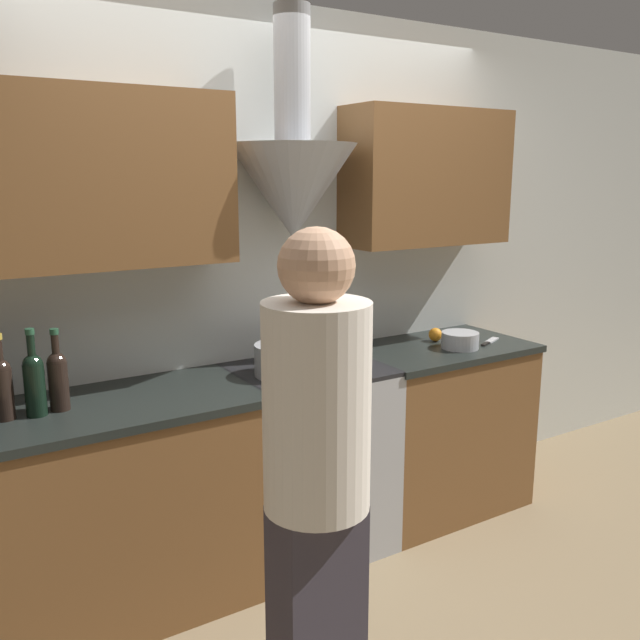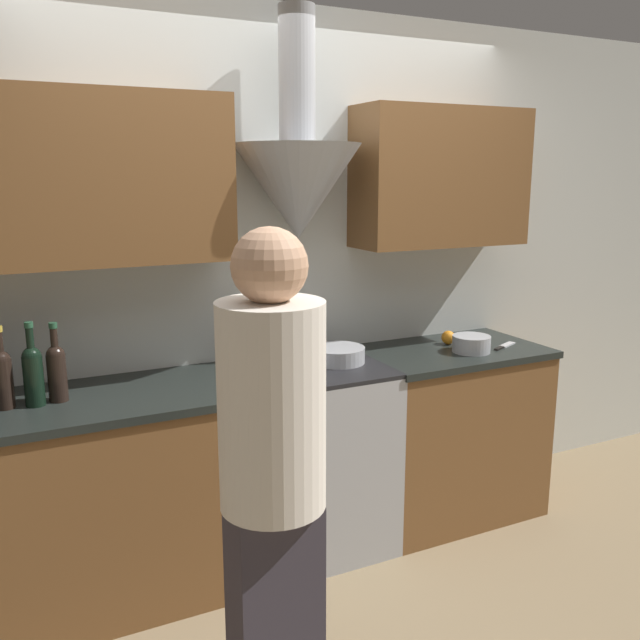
% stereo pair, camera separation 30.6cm
% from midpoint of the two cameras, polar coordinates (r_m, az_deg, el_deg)
% --- Properties ---
extents(ground_plane, '(12.00, 12.00, 0.00)m').
position_cam_midpoint_polar(ground_plane, '(3.33, 4.80, -21.02)').
color(ground_plane, '#847051').
extents(wall_back, '(8.40, 0.60, 2.60)m').
position_cam_midpoint_polar(wall_back, '(3.30, -1.47, 6.19)').
color(wall_back, silver).
rests_on(wall_back, ground_plane).
extents(counter_left, '(1.46, 0.62, 0.92)m').
position_cam_midpoint_polar(counter_left, '(3.06, -16.65, -14.68)').
color(counter_left, brown).
rests_on(counter_left, ground_plane).
extents(counter_right, '(0.96, 0.62, 0.92)m').
position_cam_midpoint_polar(counter_right, '(3.79, 13.02, -9.10)').
color(counter_right, brown).
rests_on(counter_right, ground_plane).
extents(stove_range, '(0.70, 0.60, 0.92)m').
position_cam_midpoint_polar(stove_range, '(3.37, 1.88, -11.53)').
color(stove_range, '#A8AAAF').
rests_on(stove_range, ground_plane).
extents(wine_bottle_4, '(0.08, 0.08, 0.33)m').
position_cam_midpoint_polar(wine_bottle_4, '(2.84, -22.43, -4.40)').
color(wine_bottle_4, black).
rests_on(wine_bottle_4, counter_left).
extents(wine_bottle_5, '(0.08, 0.08, 0.34)m').
position_cam_midpoint_polar(wine_bottle_5, '(2.83, -20.22, -4.20)').
color(wine_bottle_5, black).
rests_on(wine_bottle_5, counter_left).
extents(wine_bottle_6, '(0.08, 0.08, 0.32)m').
position_cam_midpoint_polar(wine_bottle_6, '(2.86, -18.49, -4.03)').
color(wine_bottle_6, black).
rests_on(wine_bottle_6, counter_left).
extents(stock_pot, '(0.26, 0.26, 0.14)m').
position_cam_midpoint_polar(stock_pot, '(3.09, -0.33, -3.30)').
color(stock_pot, '#A8AAAF').
rests_on(stock_pot, stove_range).
extents(mixing_bowl, '(0.26, 0.26, 0.08)m').
position_cam_midpoint_polar(mixing_bowl, '(3.29, 4.18, -2.97)').
color(mixing_bowl, '#A8AAAF').
rests_on(mixing_bowl, stove_range).
extents(orange_fruit, '(0.07, 0.07, 0.07)m').
position_cam_midpoint_polar(orange_fruit, '(3.73, 13.09, -1.47)').
color(orange_fruit, orange).
rests_on(orange_fruit, counter_right).
extents(saucepan, '(0.20, 0.20, 0.09)m').
position_cam_midpoint_polar(saucepan, '(3.60, 15.03, -1.98)').
color(saucepan, '#A8AAAF').
rests_on(saucepan, counter_right).
extents(chefs_knife, '(0.20, 0.11, 0.01)m').
position_cam_midpoint_polar(chefs_knife, '(3.76, 17.54, -2.13)').
color(chefs_knife, silver).
rests_on(chefs_knife, counter_right).
extents(person_foreground_left, '(0.30, 0.30, 1.69)m').
position_cam_midpoint_polar(person_foreground_left, '(1.98, 0.56, -14.03)').
color(person_foreground_left, '#38333D').
rests_on(person_foreground_left, ground_plane).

